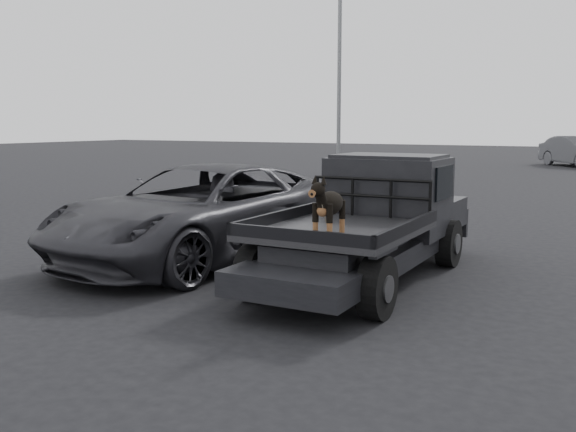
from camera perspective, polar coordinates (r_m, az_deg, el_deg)
The scene contains 6 objects.
ground at distance 8.03m, azimuth 7.79°, elevation -8.35°, with size 120.00×120.00×0.00m, color black.
flatbed_ute at distance 9.42m, azimuth 6.89°, elevation -2.96°, with size 2.00×5.40×0.92m, color black, non-canonical shape.
ute_cab at distance 10.18m, azimuth 8.97°, elevation 2.95°, with size 1.72×1.30×0.88m, color black, non-canonical shape.
headache_rack at distance 9.49m, azimuth 7.41°, elevation 1.60°, with size 1.80×0.08×0.55m, color black, non-canonical shape.
dog at distance 7.54m, azimuth 3.67°, elevation 0.67°, with size 0.32×0.60×0.74m, color black, non-canonical shape.
parked_suv at distance 10.85m, azimuth -7.56°, elevation 0.32°, with size 2.65×5.75×1.60m, color #2C2C31.
Camera 1 is at (2.71, -7.21, 2.29)m, focal length 40.00 mm.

